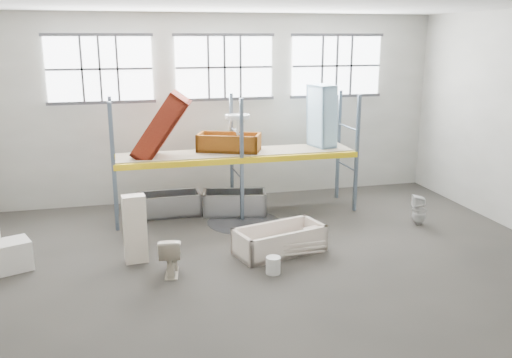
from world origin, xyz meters
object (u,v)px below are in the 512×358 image
object	(u,v)px
steel_tub_left	(169,204)
blue_tub_upright	(322,116)
bathtub_beige	(280,240)
carton_near	(11,255)
cistern_tall	(135,229)
toilet_white	(419,210)
toilet_beige	(171,255)
steel_tub_right	(235,203)
rust_tub_flat	(229,142)
bucket	(273,265)

from	to	relation	value
steel_tub_left	blue_tub_upright	bearing A→B (deg)	-1.39
bathtub_beige	carton_near	distance (m)	5.31
cistern_tall	steel_tub_left	bearing A→B (deg)	66.34
toilet_white	steel_tub_left	world-z (taller)	toilet_white
toilet_beige	toilet_white	distance (m)	6.20
steel_tub_left	steel_tub_right	distance (m)	1.66
blue_tub_upright	cistern_tall	bearing A→B (deg)	-151.35
toilet_beige	cistern_tall	xyz separation A→B (m)	(-0.62, 0.76, 0.31)
blue_tub_upright	bathtub_beige	bearing A→B (deg)	-124.18
toilet_white	cistern_tall	bearing A→B (deg)	-65.91
toilet_beige	steel_tub_right	size ratio (longest dim) A/B	0.48
toilet_beige	steel_tub_left	world-z (taller)	toilet_beige
bathtub_beige	rust_tub_flat	size ratio (longest dim) A/B	1.20
toilet_beige	bucket	xyz separation A→B (m)	(1.89, -0.47, -0.22)
rust_tub_flat	steel_tub_right	bearing A→B (deg)	-69.52
blue_tub_upright	bucket	xyz separation A→B (m)	(-2.41, -3.92, -2.23)
toilet_white	steel_tub_left	xyz separation A→B (m)	(-5.75, 2.20, -0.08)
cistern_tall	toilet_white	world-z (taller)	cistern_tall
cistern_tall	bucket	bearing A→B (deg)	-31.40
cistern_tall	blue_tub_upright	bearing A→B (deg)	23.27
steel_tub_left	bucket	distance (m)	4.32
steel_tub_left	bucket	xyz separation A→B (m)	(1.59, -4.01, -0.12)
cistern_tall	carton_near	distance (m)	2.40
toilet_beige	blue_tub_upright	size ratio (longest dim) A/B	0.47
steel_tub_right	rust_tub_flat	distance (m)	1.55
bathtub_beige	carton_near	bearing A→B (deg)	160.21
toilet_beige	blue_tub_upright	xyz separation A→B (m)	(4.30, 3.45, 2.01)
steel_tub_left	carton_near	world-z (taller)	carton_near
bathtub_beige	steel_tub_right	bearing A→B (deg)	82.92
toilet_beige	bucket	world-z (taller)	toilet_beige
rust_tub_flat	blue_tub_upright	xyz separation A→B (m)	(2.46, -0.02, 0.57)
bathtub_beige	bucket	size ratio (longest dim) A/B	5.63
steel_tub_left	carton_near	distance (m)	4.18
rust_tub_flat	toilet_white	bearing A→B (deg)	-26.71
blue_tub_upright	toilet_beige	bearing A→B (deg)	-141.30
rust_tub_flat	bucket	bearing A→B (deg)	-89.34
bucket	toilet_white	bearing A→B (deg)	23.59
rust_tub_flat	carton_near	distance (m)	5.65
rust_tub_flat	blue_tub_upright	size ratio (longest dim) A/B	0.96
toilet_white	carton_near	distance (m)	9.04
toilet_white	blue_tub_upright	size ratio (longest dim) A/B	0.45
toilet_beige	steel_tub_left	xyz separation A→B (m)	(0.30, 3.55, -0.10)
blue_tub_upright	bucket	bearing A→B (deg)	-121.63
toilet_white	blue_tub_upright	xyz separation A→B (m)	(-1.75, 2.10, 2.03)
bathtub_beige	blue_tub_upright	distance (m)	4.13
steel_tub_left	toilet_beige	bearing A→B (deg)	-94.84
toilet_white	rust_tub_flat	distance (m)	4.93
bathtub_beige	cistern_tall	distance (m)	2.97
cistern_tall	steel_tub_right	distance (m)	3.58
bathtub_beige	carton_near	world-z (taller)	carton_near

